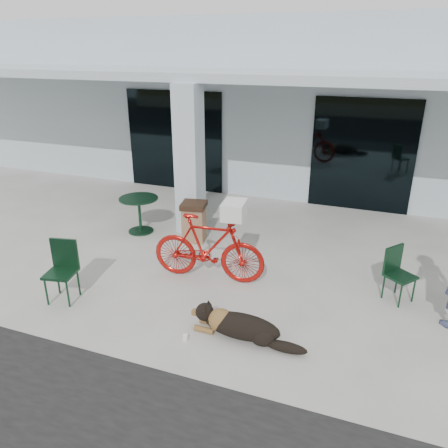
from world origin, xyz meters
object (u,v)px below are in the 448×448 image
at_px(cafe_table_near, 140,215).
at_px(trash_receptacle, 194,222).
at_px(dog, 242,325).
at_px(cafe_chair_far_a, 401,276).
at_px(cafe_chair_near, 61,273).
at_px(bicycle, 208,248).

distance_m(cafe_table_near, trash_receptacle, 1.29).
bearing_deg(dog, cafe_chair_far_a, 42.92).
relative_size(dog, cafe_chair_far_a, 1.42).
bearing_deg(cafe_chair_far_a, cafe_table_near, 117.25).
xyz_separation_m(cafe_chair_near, cafe_chair_far_a, (5.00, 1.88, -0.05)).
height_order(dog, cafe_table_near, cafe_table_near).
height_order(cafe_chair_near, cafe_chair_far_a, cafe_chair_near).
height_order(cafe_table_near, cafe_chair_near, cafe_chair_near).
distance_m(bicycle, cafe_chair_near, 2.40).
bearing_deg(bicycle, trash_receptacle, 27.26).
xyz_separation_m(bicycle, cafe_chair_near, (-1.90, -1.47, -0.10)).
height_order(bicycle, trash_receptacle, bicycle).
bearing_deg(dog, cafe_chair_near, -177.74).
distance_m(dog, trash_receptacle, 3.44).
bearing_deg(dog, trash_receptacle, 126.27).
xyz_separation_m(bicycle, cafe_table_near, (-2.19, 1.40, -0.20)).
bearing_deg(dog, bicycle, 128.62).
bearing_deg(cafe_chair_far_a, dog, 169.75).
height_order(dog, cafe_chair_near, cafe_chair_near).
bearing_deg(cafe_table_near, cafe_chair_near, -84.20).
height_order(cafe_table_near, trash_receptacle, trash_receptacle).
xyz_separation_m(cafe_chair_near, trash_receptacle, (1.00, 2.87, -0.08)).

